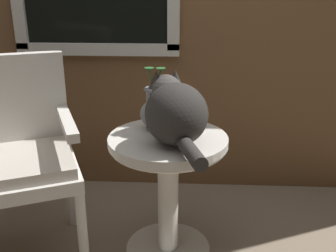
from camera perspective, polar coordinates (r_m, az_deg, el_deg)
The scene contains 4 objects.
wicker_side_table at distance 1.81m, azimuth -0.00°, elevation -7.11°, with size 0.53×0.53×0.61m.
wicker_chair at distance 1.89m, azimuth -20.90°, elevation -3.16°, with size 0.64×0.64×0.95m.
cat at distance 1.64m, azimuth 0.98°, elevation 2.20°, with size 0.33×0.58×0.28m.
pewter_vase_with_ivy at distance 1.79m, azimuth -2.05°, elevation 2.37°, with size 0.13×0.13×0.29m.
Camera 1 is at (0.17, -1.51, 1.25)m, focal length 42.10 mm.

